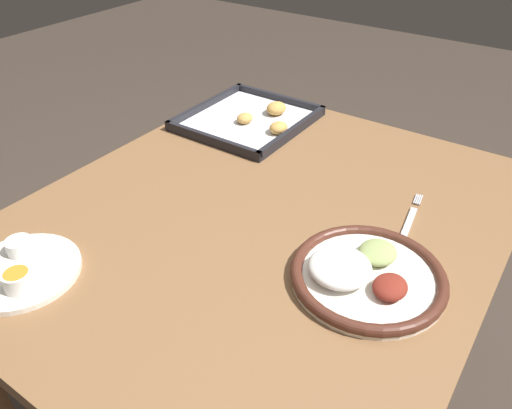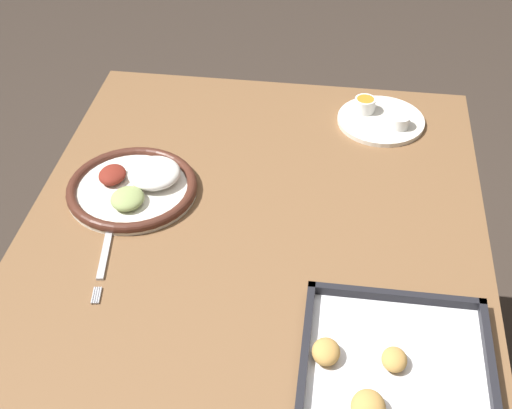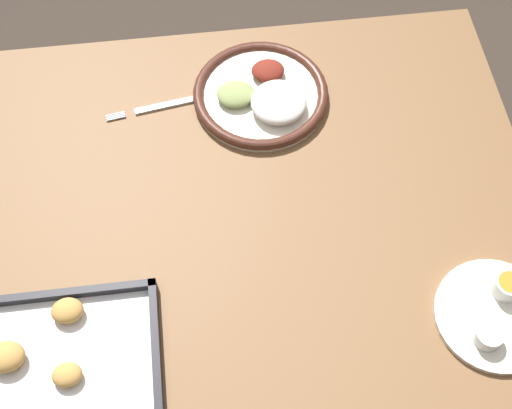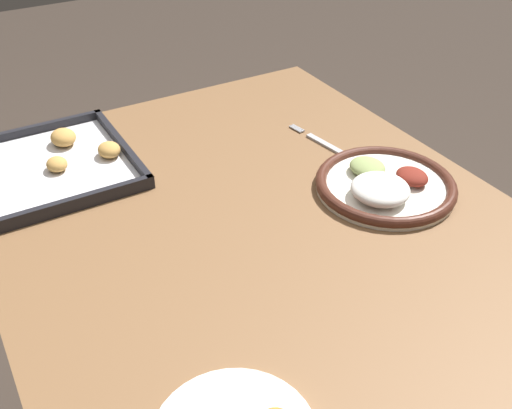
# 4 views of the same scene
# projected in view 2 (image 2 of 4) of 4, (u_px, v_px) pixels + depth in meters

# --- Properties ---
(dining_table) EXTENTS (0.99, 0.83, 0.78)m
(dining_table) POSITION_uv_depth(u_px,v_px,m) (255.00, 275.00, 1.37)
(dining_table) COLOR brown
(dining_table) RESTS_ON ground_plane
(dinner_plate) EXTENTS (0.25, 0.25, 0.05)m
(dinner_plate) POSITION_uv_depth(u_px,v_px,m) (135.00, 186.00, 1.34)
(dinner_plate) COLOR white
(dinner_plate) RESTS_ON dining_table
(fork) EXTENTS (0.22, 0.05, 0.00)m
(fork) POSITION_uv_depth(u_px,v_px,m) (106.00, 249.00, 1.23)
(fork) COLOR #B2B2B7
(fork) RESTS_ON dining_table
(saucer_plate) EXTENTS (0.19, 0.19, 0.04)m
(saucer_plate) POSITION_uv_depth(u_px,v_px,m) (380.00, 118.00, 1.53)
(saucer_plate) COLOR white
(saucer_plate) RESTS_ON dining_table
(baking_tray) EXTENTS (0.31, 0.28, 0.04)m
(baking_tray) POSITION_uv_depth(u_px,v_px,m) (391.00, 376.00, 1.02)
(baking_tray) COLOR black
(baking_tray) RESTS_ON dining_table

